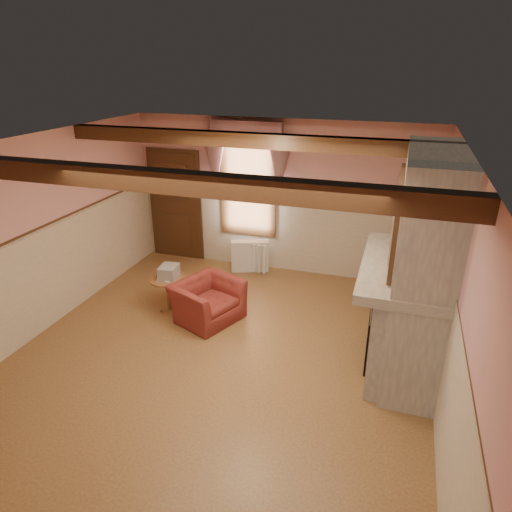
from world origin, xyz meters
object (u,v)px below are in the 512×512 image
(side_table, at_px, (169,294))
(oil_lamp, at_px, (408,246))
(radiator, at_px, (250,256))
(mantel_clock, at_px, (408,234))
(armchair, at_px, (207,301))
(bowl, at_px, (407,255))

(side_table, relative_size, oil_lamp, 2.03)
(radiator, height_order, mantel_clock, mantel_clock)
(side_table, bearing_deg, armchair, -7.32)
(mantel_clock, bearing_deg, oil_lamp, -90.00)
(radiator, bearing_deg, bowl, -55.09)
(bowl, height_order, mantel_clock, mantel_clock)
(side_table, height_order, radiator, radiator)
(side_table, xyz_separation_m, mantel_clock, (3.49, 0.49, 1.25))
(oil_lamp, bearing_deg, radiator, 145.83)
(bowl, bearing_deg, radiator, 145.07)
(radiator, bearing_deg, armchair, -111.87)
(bowl, relative_size, mantel_clock, 1.36)
(oil_lamp, bearing_deg, side_table, 178.87)
(bowl, bearing_deg, oil_lamp, 90.00)
(side_table, distance_m, bowl, 3.69)
(radiator, relative_size, bowl, 2.15)
(side_table, distance_m, oil_lamp, 3.72)
(side_table, bearing_deg, bowl, -2.00)
(bowl, bearing_deg, mantel_clock, 90.00)
(side_table, relative_size, mantel_clock, 2.37)
(armchair, relative_size, mantel_clock, 3.97)
(side_table, bearing_deg, oil_lamp, -1.13)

